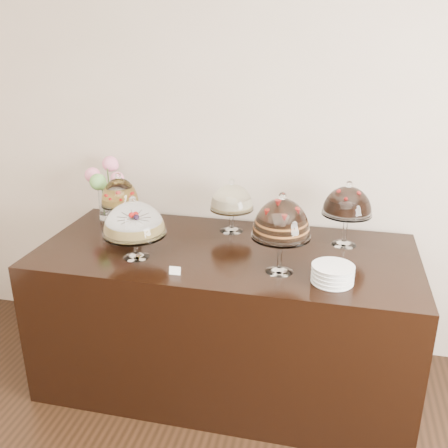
% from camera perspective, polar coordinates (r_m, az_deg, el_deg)
% --- Properties ---
extents(wall_back, '(5.00, 0.04, 3.00)m').
position_cam_1_polar(wall_back, '(3.22, 8.11, 10.27)').
color(wall_back, beige).
rests_on(wall_back, ground).
extents(display_counter, '(2.20, 1.00, 0.90)m').
position_cam_1_polar(display_counter, '(3.14, 0.21, -10.49)').
color(display_counter, black).
rests_on(display_counter, ground).
extents(cake_stand_sugar_sponge, '(0.36, 0.36, 0.36)m').
position_cam_1_polar(cake_stand_sugar_sponge, '(2.80, -10.25, 0.35)').
color(cake_stand_sugar_sponge, white).
rests_on(cake_stand_sugar_sponge, display_counter).
extents(cake_stand_choco_layer, '(0.31, 0.31, 0.44)m').
position_cam_1_polar(cake_stand_choco_layer, '(2.57, 6.57, 0.31)').
color(cake_stand_choco_layer, white).
rests_on(cake_stand_choco_layer, display_counter).
extents(cake_stand_cheesecake, '(0.28, 0.28, 0.35)m').
position_cam_1_polar(cake_stand_cheesecake, '(3.13, 0.89, 2.85)').
color(cake_stand_cheesecake, white).
rests_on(cake_stand_cheesecake, display_counter).
extents(cake_stand_dark_choco, '(0.29, 0.29, 0.40)m').
position_cam_1_polar(cake_stand_dark_choco, '(2.99, 13.93, 2.31)').
color(cake_stand_dark_choco, white).
rests_on(cake_stand_dark_choco, display_counter).
extents(cake_stand_fruit_tart, '(0.25, 0.25, 0.36)m').
position_cam_1_polar(cake_stand_fruit_tart, '(3.29, -11.85, 3.33)').
color(cake_stand_fruit_tart, white).
rests_on(cake_stand_fruit_tart, display_counter).
extents(flower_vase, '(0.28, 0.29, 0.41)m').
position_cam_1_polar(flower_vase, '(3.45, -13.48, 4.32)').
color(flower_vase, white).
rests_on(flower_vase, display_counter).
extents(plate_stack, '(0.21, 0.21, 0.09)m').
position_cam_1_polar(plate_stack, '(2.59, 12.31, -5.61)').
color(plate_stack, white).
rests_on(plate_stack, display_counter).
extents(price_card_left, '(0.06, 0.02, 0.04)m').
position_cam_1_polar(price_card_left, '(2.64, -5.64, -5.33)').
color(price_card_left, white).
rests_on(price_card_left, display_counter).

